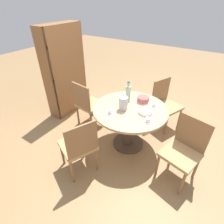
# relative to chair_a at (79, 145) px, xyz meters

# --- Properties ---
(ground_plane) EXTENTS (14.00, 14.00, 0.00)m
(ground_plane) POSITION_rel_chair_a_xyz_m (0.82, -0.29, -0.47)
(ground_plane) COLOR #937047
(dining_table) EXTENTS (1.10, 1.10, 0.70)m
(dining_table) POSITION_rel_chair_a_xyz_m (0.82, -0.29, 0.06)
(dining_table) COLOR #473828
(dining_table) RESTS_ON ground_plane
(chair_a) EXTENTS (0.55, 0.55, 0.88)m
(chair_a) POSITION_rel_chair_a_xyz_m (0.00, 0.00, 0.00)
(chair_a) COLOR olive
(chair_a) RESTS_ON ground_plane
(chair_b) EXTENTS (0.51, 0.51, 0.88)m
(chair_b) POSITION_rel_chair_a_xyz_m (0.66, -1.15, 0.00)
(chair_b) COLOR olive
(chair_b) RESTS_ON ground_plane
(chair_c) EXTENTS (0.55, 0.55, 0.88)m
(chair_c) POSITION_rel_chair_a_xyz_m (1.64, -0.57, 0.00)
(chair_c) COLOR olive
(chair_c) RESTS_ON ground_plane
(chair_d) EXTENTS (0.47, 0.47, 0.88)m
(chair_d) POSITION_rel_chair_a_xyz_m (0.87, 0.57, 0.00)
(chair_d) COLOR olive
(chair_d) RESTS_ON ground_plane
(bookshelf) EXTENTS (0.86, 0.28, 1.69)m
(bookshelf) POSITION_rel_chair_a_xyz_m (1.10, 1.29, 0.33)
(bookshelf) COLOR brown
(bookshelf) RESTS_ON ground_plane
(coffee_pot) EXTENTS (0.13, 0.13, 0.23)m
(coffee_pot) POSITION_rel_chair_a_xyz_m (0.74, -0.21, 0.34)
(coffee_pot) COLOR silver
(coffee_pot) RESTS_ON dining_table
(water_bottle) EXTENTS (0.08, 0.08, 0.33)m
(water_bottle) POSITION_rel_chair_a_xyz_m (0.98, -0.16, 0.37)
(water_bottle) COLOR #99C6A3
(water_bottle) RESTS_ON dining_table
(cake_main) EXTENTS (0.21, 0.21, 0.08)m
(cake_main) POSITION_rel_chair_a_xyz_m (1.10, -0.37, 0.27)
(cake_main) COLOR silver
(cake_main) RESTS_ON dining_table
(cup_a) EXTENTS (0.13, 0.13, 0.06)m
(cup_a) POSITION_rel_chair_a_xyz_m (0.55, -0.12, 0.26)
(cup_a) COLOR silver
(cup_a) RESTS_ON dining_table
(cup_b) EXTENTS (0.13, 0.13, 0.06)m
(cup_b) POSITION_rel_chair_a_xyz_m (0.65, -0.64, 0.26)
(cup_b) COLOR silver
(cup_b) RESTS_ON dining_table
(cup_c) EXTENTS (0.13, 0.13, 0.06)m
(cup_c) POSITION_rel_chair_a_xyz_m (1.06, -0.56, 0.26)
(cup_c) COLOR silver
(cup_c) RESTS_ON dining_table
(plate_stack) EXTENTS (0.19, 0.19, 0.04)m
(plate_stack) POSITION_rel_chair_a_xyz_m (0.82, -0.53, 0.25)
(plate_stack) COLOR white
(plate_stack) RESTS_ON dining_table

